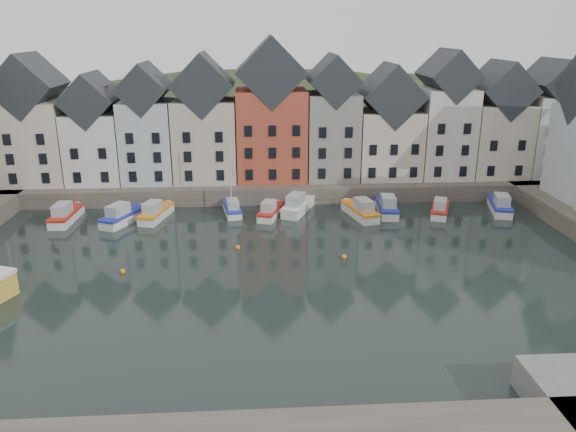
{
  "coord_description": "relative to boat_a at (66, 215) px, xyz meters",
  "views": [
    {
      "loc": [
        -2.36,
        -43.12,
        20.53
      ],
      "look_at": [
        0.8,
        6.0,
        3.99
      ],
      "focal_mm": 35.0,
      "sensor_mm": 36.0,
      "label": 1
    }
  ],
  "objects": [
    {
      "name": "ground",
      "position": [
        23.28,
        -17.47,
        -0.75
      ],
      "size": [
        260.0,
        260.0,
        0.0
      ],
      "primitive_type": "plane",
      "color": "black",
      "rests_on": "ground"
    },
    {
      "name": "far_quay",
      "position": [
        23.28,
        12.53,
        0.25
      ],
      "size": [
        90.0,
        16.0,
        2.0
      ],
      "primitive_type": "cube",
      "color": "#4A4239",
      "rests_on": "ground"
    },
    {
      "name": "hillside",
      "position": [
        23.29,
        38.53,
        -18.71
      ],
      "size": [
        153.6,
        70.4,
        64.0
      ],
      "color": "#263219",
      "rests_on": "ground"
    },
    {
      "name": "far_terrace",
      "position": [
        26.49,
        10.53,
        8.12
      ],
      "size": [
        72.37,
        8.16,
        17.78
      ],
      "color": "beige",
      "rests_on": "far_quay"
    },
    {
      "name": "mooring_buoys",
      "position": [
        19.28,
        -12.14,
        -0.6
      ],
      "size": [
        20.5,
        5.5,
        0.5
      ],
      "color": "orange",
      "rests_on": "ground"
    },
    {
      "name": "boat_a",
      "position": [
        0.0,
        0.0,
        0.0
      ],
      "size": [
        2.3,
        6.66,
        2.53
      ],
      "rotation": [
        0.0,
        0.0,
        -0.04
      ],
      "color": "silver",
      "rests_on": "ground"
    },
    {
      "name": "boat_b",
      "position": [
        6.45,
        -0.73,
        0.01
      ],
      "size": [
        4.61,
        6.93,
        2.56
      ],
      "rotation": [
        0.0,
        0.0,
        -0.42
      ],
      "color": "silver",
      "rests_on": "ground"
    },
    {
      "name": "boat_c",
      "position": [
        9.84,
        0.28,
        -0.03
      ],
      "size": [
        3.42,
        6.61,
        2.43
      ],
      "rotation": [
        0.0,
        0.0,
        -0.24
      ],
      "color": "silver",
      "rests_on": "ground"
    },
    {
      "name": "boat_d",
      "position": [
        18.43,
        1.57,
        -0.08
      ],
      "size": [
        2.53,
        5.65,
        10.42
      ],
      "rotation": [
        0.0,
        0.0,
        0.16
      ],
      "color": "silver",
      "rests_on": "ground"
    },
    {
      "name": "boat_e",
      "position": [
        22.8,
        0.27,
        -0.09
      ],
      "size": [
        3.4,
        6.06,
        2.22
      ],
      "rotation": [
        0.0,
        0.0,
        -0.29
      ],
      "color": "silver",
      "rests_on": "ground"
    },
    {
      "name": "boat_f",
      "position": [
        26.06,
        1.73,
        0.03
      ],
      "size": [
        4.62,
        7.14,
        2.63
      ],
      "rotation": [
        0.0,
        0.0,
        -0.4
      ],
      "color": "silver",
      "rests_on": "ground"
    },
    {
      "name": "boat_g",
      "position": [
        33.08,
        -0.52,
        0.0
      ],
      "size": [
        3.61,
        6.9,
        2.54
      ],
      "rotation": [
        0.0,
        0.0,
        0.25
      ],
      "color": "silver",
      "rests_on": "ground"
    },
    {
      "name": "boat_h",
      "position": [
        36.37,
        0.6,
        0.01
      ],
      "size": [
        2.7,
        6.82,
        2.56
      ],
      "rotation": [
        0.0,
        0.0,
        -0.1
      ],
      "color": "silver",
      "rests_on": "ground"
    },
    {
      "name": "boat_i",
      "position": [
        42.4,
        -0.26,
        -0.09
      ],
      "size": [
        3.82,
        6.1,
        2.24
      ],
      "rotation": [
        0.0,
        0.0,
        -0.37
      ],
      "color": "silver",
      "rests_on": "ground"
    },
    {
      "name": "boat_j",
      "position": [
        49.75,
        0.31,
        -0.0
      ],
      "size": [
        3.61,
        6.86,
        2.52
      ],
      "rotation": [
        0.0,
        0.0,
        -0.25
      ],
      "color": "silver",
      "rests_on": "ground"
    }
  ]
}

